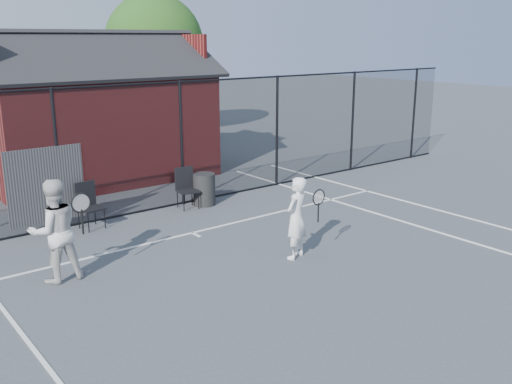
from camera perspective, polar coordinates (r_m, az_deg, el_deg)
ground at (r=9.82m, az=3.02°, el=-8.69°), size 80.00×80.00×0.00m
court_lines at (r=8.97m, az=8.69°, el=-11.27°), size 11.02×18.00×0.01m
fence at (r=13.26m, az=-12.28°, el=3.87°), size 22.04×3.00×3.00m
clubhouse at (r=17.17m, az=-15.84°, el=6.71°), size 6.50×4.36×4.19m
tree_right at (r=24.12m, az=-10.15°, el=14.36°), size 3.97×3.97×5.70m
player_front at (r=10.49m, az=4.06°, el=-2.60°), size 0.74×0.59×1.54m
player_back at (r=10.03m, az=-19.49°, el=-3.68°), size 0.96×0.71×1.76m
chair_left at (r=12.65m, az=-16.19°, el=-1.40°), size 0.53×0.55×0.98m
chair_right at (r=13.69m, az=-6.85°, el=0.30°), size 0.52×0.53×0.96m
waste_bin at (r=13.95m, az=-5.20°, el=0.27°), size 0.64×0.64×0.78m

